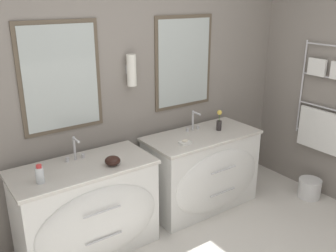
{
  "coord_description": "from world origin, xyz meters",
  "views": [
    {
      "loc": [
        -1.7,
        -1.36,
        2.15
      ],
      "look_at": [
        0.08,
        1.18,
        1.06
      ],
      "focal_mm": 40.0,
      "sensor_mm": 36.0,
      "label": 1
    }
  ],
  "objects_px": {
    "toiletry_bottle": "(40,175)",
    "waste_bin": "(309,188)",
    "vanity_left": "(88,209)",
    "vanity_right": "(203,171)",
    "amenity_bowl": "(113,161)",
    "flower_vase": "(219,122)"
  },
  "relations": [
    {
      "from": "toiletry_bottle",
      "to": "waste_bin",
      "type": "bearing_deg",
      "value": -10.27
    },
    {
      "from": "waste_bin",
      "to": "vanity_left",
      "type": "bearing_deg",
      "value": 166.83
    },
    {
      "from": "flower_vase",
      "to": "waste_bin",
      "type": "height_order",
      "value": "flower_vase"
    },
    {
      "from": "vanity_left",
      "to": "toiletry_bottle",
      "type": "relative_size",
      "value": 8.01
    },
    {
      "from": "vanity_right",
      "to": "amenity_bowl",
      "type": "distance_m",
      "value": 1.16
    },
    {
      "from": "toiletry_bottle",
      "to": "flower_vase",
      "type": "bearing_deg",
      "value": 2.69
    },
    {
      "from": "vanity_right",
      "to": "waste_bin",
      "type": "bearing_deg",
      "value": -27.08
    },
    {
      "from": "vanity_left",
      "to": "waste_bin",
      "type": "distance_m",
      "value": 2.46
    },
    {
      "from": "flower_vase",
      "to": "waste_bin",
      "type": "xyz_separation_m",
      "value": [
        0.86,
        -0.59,
        -0.78
      ]
    },
    {
      "from": "waste_bin",
      "to": "flower_vase",
      "type": "bearing_deg",
      "value": 145.79
    },
    {
      "from": "vanity_left",
      "to": "vanity_right",
      "type": "distance_m",
      "value": 1.29
    },
    {
      "from": "vanity_right",
      "to": "waste_bin",
      "type": "height_order",
      "value": "vanity_right"
    },
    {
      "from": "vanity_right",
      "to": "amenity_bowl",
      "type": "height_order",
      "value": "amenity_bowl"
    },
    {
      "from": "flower_vase",
      "to": "vanity_left",
      "type": "bearing_deg",
      "value": -178.82
    },
    {
      "from": "vanity_left",
      "to": "amenity_bowl",
      "type": "height_order",
      "value": "amenity_bowl"
    },
    {
      "from": "vanity_right",
      "to": "waste_bin",
      "type": "xyz_separation_m",
      "value": [
        1.09,
        -0.56,
        -0.3
      ]
    },
    {
      "from": "toiletry_bottle",
      "to": "amenity_bowl",
      "type": "height_order",
      "value": "toiletry_bottle"
    },
    {
      "from": "toiletry_bottle",
      "to": "vanity_left",
      "type": "bearing_deg",
      "value": 8.75
    },
    {
      "from": "toiletry_bottle",
      "to": "flower_vase",
      "type": "distance_m",
      "value": 1.89
    },
    {
      "from": "vanity_left",
      "to": "vanity_right",
      "type": "xyz_separation_m",
      "value": [
        1.29,
        0.0,
        0.0
      ]
    },
    {
      "from": "amenity_bowl",
      "to": "waste_bin",
      "type": "height_order",
      "value": "amenity_bowl"
    },
    {
      "from": "toiletry_bottle",
      "to": "amenity_bowl",
      "type": "bearing_deg",
      "value": -3.37
    }
  ]
}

